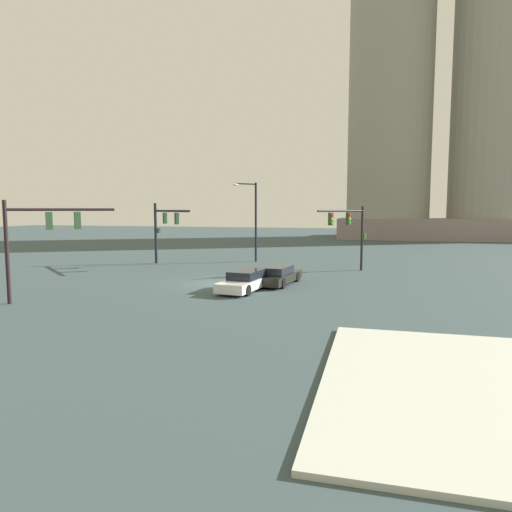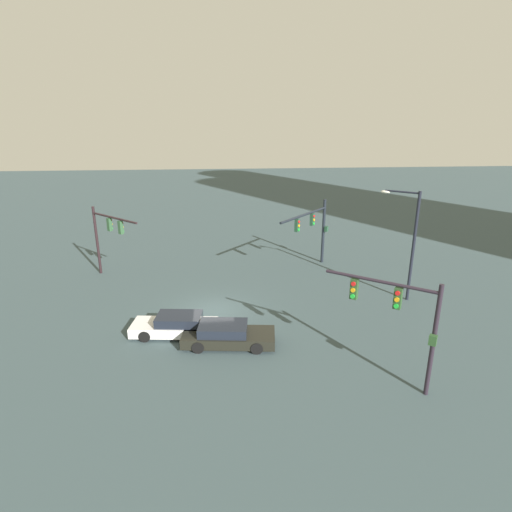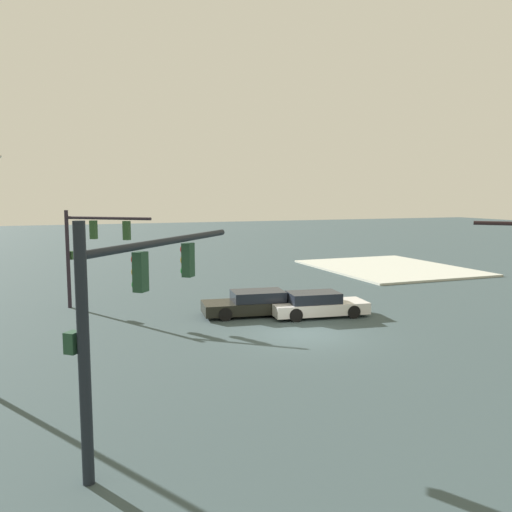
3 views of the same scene
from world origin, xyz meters
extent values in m
plane|color=#36474A|center=(0.00, 0.00, 0.00)|extent=(181.41, 181.41, 0.00)
cylinder|color=black|center=(-8.91, 9.36, 2.72)|extent=(0.25, 0.25, 5.44)
cylinder|color=black|center=(-6.31, 7.08, 4.75)|extent=(5.32, 4.69, 0.18)
cube|color=#1F412D|center=(-7.30, 7.95, 4.13)|extent=(0.41, 0.41, 0.95)
cylinder|color=red|center=(-7.19, 8.07, 4.43)|extent=(0.19, 0.18, 0.20)
cylinder|color=orange|center=(-7.19, 8.07, 4.13)|extent=(0.19, 0.18, 0.20)
cylinder|color=green|center=(-7.19, 8.07, 3.83)|extent=(0.19, 0.18, 0.20)
cube|color=#1F412D|center=(-5.48, 6.35, 4.13)|extent=(0.41, 0.41, 0.95)
cylinder|color=red|center=(-5.37, 6.47, 4.43)|extent=(0.19, 0.18, 0.20)
cylinder|color=orange|center=(-5.37, 6.47, 4.13)|extent=(0.19, 0.18, 0.20)
cylinder|color=green|center=(-5.37, 6.47, 3.83)|extent=(0.19, 0.18, 0.20)
cube|color=#1F412D|center=(-8.74, 9.55, 2.97)|extent=(0.38, 0.38, 0.44)
cylinder|color=black|center=(-8.03, -8.92, 2.69)|extent=(0.20, 0.20, 5.37)
cylinder|color=black|center=(-6.08, -6.98, 4.88)|extent=(4.00, 3.99, 0.15)
cube|color=#2A4D2E|center=(-6.57, -7.47, 4.28)|extent=(0.41, 0.41, 0.95)
cylinder|color=red|center=(-6.68, -7.35, 4.57)|extent=(0.18, 0.18, 0.20)
cylinder|color=orange|center=(-6.68, -7.35, 4.27)|extent=(0.18, 0.18, 0.20)
cylinder|color=green|center=(-6.68, -7.35, 3.97)|extent=(0.18, 0.18, 0.20)
cube|color=#2A4D2E|center=(-5.55, -6.46, 4.28)|extent=(0.41, 0.41, 0.95)
cylinder|color=red|center=(-5.67, -6.34, 4.57)|extent=(0.18, 0.18, 0.20)
cylinder|color=orange|center=(-5.67, -6.34, 4.27)|extent=(0.18, 0.18, 0.20)
cylinder|color=green|center=(-5.67, -6.34, 3.97)|extent=(0.18, 0.18, 0.20)
cylinder|color=black|center=(9.24, 9.20, 2.57)|extent=(0.20, 0.20, 5.14)
cylinder|color=black|center=(7.70, 7.28, 4.76)|extent=(3.20, 3.93, 0.15)
cube|color=#264624|center=(8.22, 7.94, 4.16)|extent=(0.40, 0.41, 0.95)
cylinder|color=red|center=(8.35, 7.84, 4.46)|extent=(0.17, 0.19, 0.20)
cylinder|color=orange|center=(8.35, 7.84, 4.16)|extent=(0.17, 0.19, 0.20)
cylinder|color=green|center=(8.35, 7.84, 3.86)|extent=(0.17, 0.19, 0.20)
cube|color=#264624|center=(7.01, 6.43, 4.16)|extent=(0.40, 0.41, 0.95)
cylinder|color=red|center=(7.14, 6.33, 4.46)|extent=(0.17, 0.19, 0.20)
cylinder|color=orange|center=(7.14, 6.33, 4.16)|extent=(0.17, 0.19, 0.20)
cylinder|color=green|center=(7.14, 6.33, 3.86)|extent=(0.17, 0.19, 0.20)
cube|color=#264624|center=(9.43, 9.05, 2.76)|extent=(0.38, 0.38, 0.44)
cylinder|color=black|center=(-0.54, 13.04, 3.67)|extent=(0.20, 0.20, 7.33)
cylinder|color=black|center=(-1.26, 12.23, 7.18)|extent=(1.55, 1.69, 0.12)
ellipsoid|color=silver|center=(-1.99, 11.43, 7.08)|extent=(0.62, 0.65, 0.20)
cube|color=gray|center=(20.18, 53.73, 1.67)|extent=(32.00, 15.67, 3.34)
cylinder|color=gray|center=(12.01, 53.73, 28.59)|extent=(13.67, 13.67, 50.51)
cylinder|color=gray|center=(28.35, 53.73, 28.59)|extent=(13.67, 13.67, 50.51)
cube|color=black|center=(4.15, 0.81, 0.44)|extent=(2.50, 5.09, 0.55)
cube|color=black|center=(4.11, 0.52, 0.96)|extent=(1.97, 2.74, 0.50)
cylinder|color=black|center=(3.47, 2.43, 0.32)|extent=(0.30, 0.66, 0.64)
cylinder|color=black|center=(5.21, 2.20, 0.32)|extent=(0.30, 0.66, 0.64)
cylinder|color=black|center=(3.08, -0.58, 0.32)|extent=(0.30, 0.66, 0.64)
cylinder|color=black|center=(4.82, -0.81, 0.32)|extent=(0.30, 0.66, 0.64)
cube|color=silver|center=(2.73, -2.16, 0.44)|extent=(2.36, 4.91, 0.55)
cube|color=black|center=(2.77, -1.88, 0.96)|extent=(1.86, 2.63, 0.50)
cylinder|color=black|center=(3.37, -3.72, 0.32)|extent=(0.30, 0.66, 0.64)
cylinder|color=black|center=(1.73, -3.51, 0.32)|extent=(0.30, 0.66, 0.64)
cylinder|color=black|center=(3.74, -0.82, 0.32)|extent=(0.30, 0.66, 0.64)
cylinder|color=black|center=(2.10, -0.61, 0.32)|extent=(0.30, 0.66, 0.64)
camera|label=1|loc=(10.36, -28.48, 4.91)|focal=32.33mm
camera|label=2|loc=(23.31, 0.27, 11.14)|focal=28.26mm
camera|label=3|loc=(-19.68, 9.81, 5.94)|focal=36.75mm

